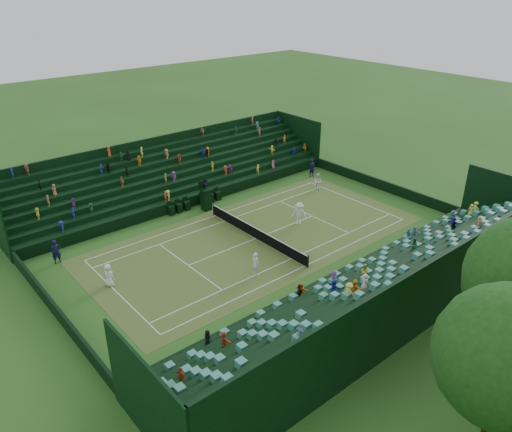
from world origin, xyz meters
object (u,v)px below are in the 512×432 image
Objects in this scene: umpire_chair at (206,196)px; player_near_east at (256,264)px; tennis_net at (256,233)px; player_far_east at (299,213)px; player_near_west at (109,275)px; player_far_west at (318,182)px.

player_near_east is at bearing -17.70° from umpire_chair.
umpire_chair is at bearing 179.03° from tennis_net.
player_far_east is (7.37, 4.34, -0.31)m from umpire_chair.
player_near_east reaches higher than tennis_net.
player_far_east is at bearing -74.26° from player_near_east.
umpire_chair is at bearing -84.93° from player_near_west.
umpire_chair reaches higher than player_near_west.
player_near_east is at bearing -80.58° from player_far_west.
umpire_chair reaches higher than player_far_west.
player_far_east is at bearing 30.47° from umpire_chair.
tennis_net is at bearing -49.96° from player_near_east.
player_far_west is 7.88m from player_far_east.
player_far_west is at bearing -104.33° from player_near_west.
umpire_chair is 1.84× the size of player_near_west.
player_far_east reaches higher than tennis_net.
tennis_net is 6.01× the size of player_far_east.
player_near_east is 8.74m from player_far_east.
umpire_chair is (-7.07, 0.12, 0.76)m from tennis_net.
umpire_chair is 1.54× the size of player_far_east.
player_near_east is at bearing -108.27° from player_far_east.
player_near_west reaches higher than tennis_net.
player_near_west is 0.84× the size of player_far_east.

